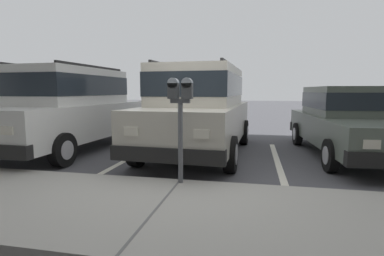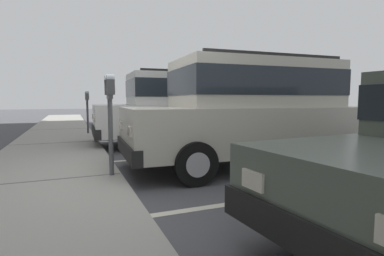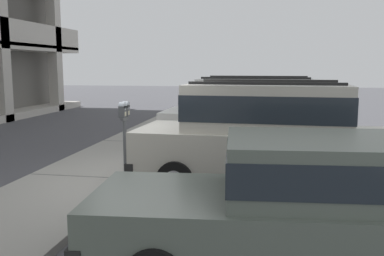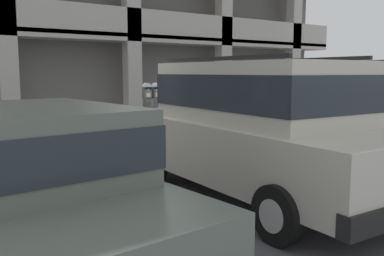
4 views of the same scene
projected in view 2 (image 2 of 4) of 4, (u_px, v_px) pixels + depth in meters
name	position (u px, v px, depth m)	size (l,w,h in m)	color
ground_plane	(134.00, 183.00, 4.75)	(80.00, 80.00, 0.10)	#4C4C51
sidewalk	(43.00, 185.00, 4.25)	(40.00, 2.20, 0.12)	#9E9B93
parking_stall_lines	(183.00, 156.00, 6.70)	(12.54, 4.80, 0.01)	silver
silver_suv	(252.00, 109.00, 5.65)	(2.17, 4.86, 2.03)	beige
dark_hatchback	(181.00, 106.00, 8.48)	(2.13, 4.84, 2.03)	silver
parking_meter_near	(110.00, 101.00, 4.46)	(0.35, 0.12, 1.51)	#595B60
parking_meter_far	(87.00, 102.00, 10.19)	(0.35, 0.12, 1.43)	#47474C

